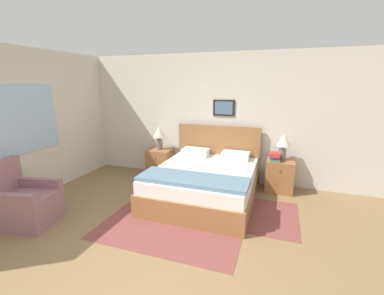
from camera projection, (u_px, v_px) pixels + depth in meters
The scene contains 15 objects.
ground_plane at pixel (133, 283), 2.64m from camera, with size 16.00×16.00×0.00m, color olive.
wall_back at pixel (215, 118), 5.33m from camera, with size 7.96×0.09×2.60m.
wall_left at pixel (43, 123), 4.68m from camera, with size 0.08×5.65×2.60m.
area_rug_main at pixel (174, 224), 3.76m from camera, with size 2.02×1.51×0.01m.
area_rug_bedside at pixel (273, 217), 3.95m from camera, with size 0.75×1.18×0.01m.
bed at pixel (205, 182), 4.54m from camera, with size 1.71×2.03×1.17m.
armchair at pixel (23, 203), 3.72m from camera, with size 0.91×0.83×0.93m.
nightstand_near_window at pixel (160, 163), 5.65m from camera, with size 0.50×0.47×0.61m.
nightstand_by_door at pixel (279, 176), 4.86m from camera, with size 0.50×0.47×0.61m.
table_lamp_near_window at pixel (159, 134), 5.52m from camera, with size 0.26×0.26×0.50m.
table_lamp_by_door at pixel (283, 143), 4.72m from camera, with size 0.26×0.26×0.50m.
book_thick_bottom at pixel (274, 159), 4.78m from camera, with size 0.21×0.30×0.04m.
book_hardcover_middle at pixel (275, 157), 4.77m from camera, with size 0.20×0.24×0.04m.
book_novel_upper at pixel (275, 155), 4.76m from camera, with size 0.18×0.28×0.04m.
book_slim_near_top at pixel (275, 154), 4.75m from camera, with size 0.21×0.23×0.03m.
Camera 1 is at (1.30, -1.90, 2.00)m, focal length 24.00 mm.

